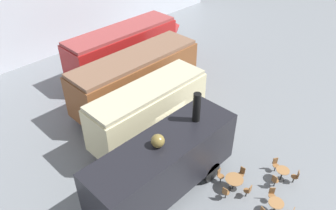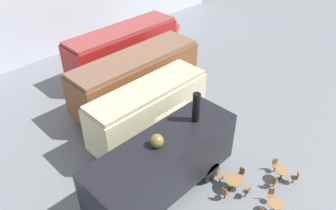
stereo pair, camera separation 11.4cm
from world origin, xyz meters
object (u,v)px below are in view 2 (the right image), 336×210
object	(u,v)px
streamlined_locomotive	(131,44)
steam_locomotive	(164,163)
passenger_coach_vintage	(149,109)
cafe_table_near	(275,206)
passenger_coach_wooden	(136,76)
visitor_person	(202,127)
cafe_table_far	(233,181)
cafe_table_mid	(282,173)

from	to	relation	value
streamlined_locomotive	steam_locomotive	xyz separation A→B (m)	(-7.59, -11.59, -0.07)
passenger_coach_vintage	cafe_table_near	distance (m)	8.74
passenger_coach_wooden	passenger_coach_vintage	world-z (taller)	passenger_coach_wooden
steam_locomotive	cafe_table_near	distance (m)	5.81
passenger_coach_wooden	streamlined_locomotive	bearing A→B (deg)	54.06
cafe_table_near	visitor_person	distance (m)	6.43
passenger_coach_vintage	cafe_table_near	bearing A→B (deg)	-86.92
passenger_coach_vintage	steam_locomotive	xyz separation A→B (m)	(-2.47, -3.82, -0.05)
cafe_table_far	visitor_person	world-z (taller)	visitor_person
streamlined_locomotive	steam_locomotive	bearing A→B (deg)	-123.20
passenger_coach_vintage	cafe_table_near	size ratio (longest dim) A/B	10.06
cafe_table_far	cafe_table_mid	bearing A→B (deg)	-32.22
steam_locomotive	visitor_person	world-z (taller)	steam_locomotive
steam_locomotive	cafe_table_near	size ratio (longest dim) A/B	10.62
cafe_table_far	steam_locomotive	bearing A→B (deg)	138.73
cafe_table_mid	cafe_table_near	bearing A→B (deg)	-159.15
passenger_coach_wooden	visitor_person	xyz separation A→B (m)	(0.16, -5.93, -1.23)
cafe_table_far	visitor_person	xyz separation A→B (m)	(1.93, 3.84, 0.32)
streamlined_locomotive	passenger_coach_vintage	size ratio (longest dim) A/B	1.50
visitor_person	streamlined_locomotive	bearing A→B (deg)	74.02
streamlined_locomotive	steam_locomotive	world-z (taller)	steam_locomotive
cafe_table_far	passenger_coach_wooden	bearing A→B (deg)	79.72
passenger_coach_wooden	steam_locomotive	size ratio (longest dim) A/B	1.18
steam_locomotive	cafe_table_mid	xyz separation A→B (m)	(5.12, -3.91, -1.65)
passenger_coach_wooden	cafe_table_mid	distance (m)	11.40
passenger_coach_vintage	cafe_table_mid	size ratio (longest dim) A/B	10.28
visitor_person	cafe_table_far	bearing A→B (deg)	-116.67
streamlined_locomotive	cafe_table_far	bearing A→B (deg)	-109.07
cafe_table_mid	cafe_table_far	distance (m)	2.81
steam_locomotive	cafe_table_mid	bearing A→B (deg)	-37.34
passenger_coach_wooden	cafe_table_near	xyz separation A→B (m)	(-1.59, -12.10, -1.61)
cafe_table_near	cafe_table_mid	distance (m)	2.35
passenger_coach_wooden	visitor_person	world-z (taller)	passenger_coach_wooden
steam_locomotive	cafe_table_far	bearing A→B (deg)	-41.27
visitor_person	passenger_coach_vintage	bearing A→B (deg)	132.65
streamlined_locomotive	cafe_table_near	bearing A→B (deg)	-105.91
cafe_table_near	streamlined_locomotive	bearing A→B (deg)	74.09
steam_locomotive	visitor_person	bearing A→B (deg)	17.01
passenger_coach_wooden	cafe_table_far	size ratio (longest dim) A/B	10.05
passenger_coach_wooden	cafe_table_near	size ratio (longest dim) A/B	12.48
cafe_table_mid	cafe_table_far	world-z (taller)	cafe_table_far
passenger_coach_wooden	steam_locomotive	world-z (taller)	steam_locomotive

